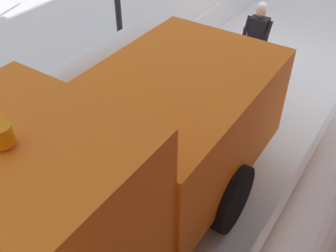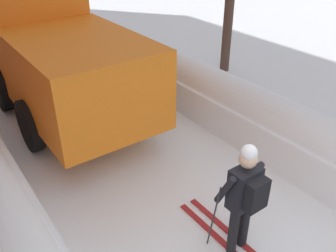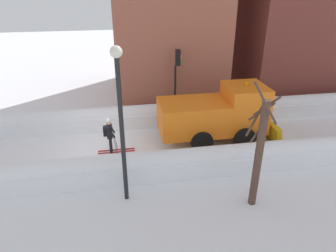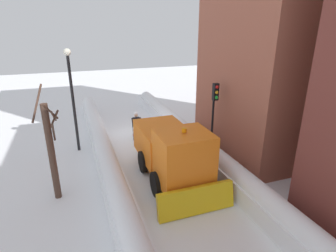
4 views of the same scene
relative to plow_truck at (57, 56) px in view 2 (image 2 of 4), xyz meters
name	(u,v)px [view 2 (image 2 of 4)]	position (x,y,z in m)	size (l,w,h in m)	color
ground_plane	(27,65)	(0.23, 3.92, -1.48)	(80.00, 80.00, 0.00)	white
snowbank_right	(97,35)	(2.83, 3.92, -0.91)	(1.10, 36.00, 1.21)	white
plow_truck	(57,56)	(0.00, 0.00, 0.00)	(3.20, 5.98, 3.12)	orange
skier	(243,196)	(0.40, -5.52, -0.48)	(0.62, 1.80, 1.81)	black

